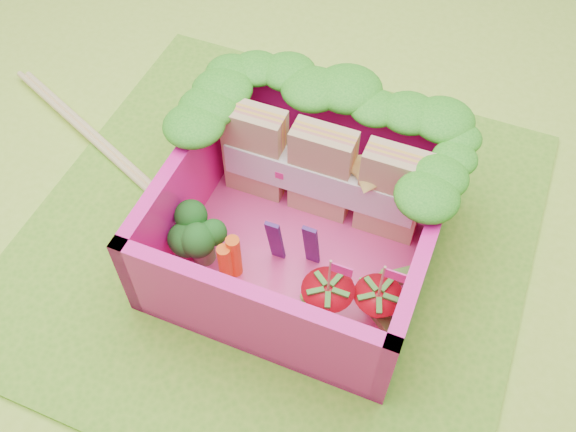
{
  "coord_description": "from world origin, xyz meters",
  "views": [
    {
      "loc": [
        0.8,
        -1.8,
        2.86
      ],
      "look_at": [
        0.08,
        -0.04,
        0.28
      ],
      "focal_mm": 40.0,
      "sensor_mm": 36.0,
      "label": 1
    }
  ],
  "objects_px": {
    "strawberry_left": "(327,302)",
    "strawberry_right": "(376,306)",
    "broccoli": "(200,236)",
    "chopsticks": "(118,159)",
    "sandwich_stack": "(323,173)",
    "bento_box": "(302,218)"
  },
  "relations": [
    {
      "from": "broccoli",
      "to": "strawberry_left",
      "type": "bearing_deg",
      "value": -6.34
    },
    {
      "from": "sandwich_stack",
      "to": "bento_box",
      "type": "bearing_deg",
      "value": -91.32
    },
    {
      "from": "strawberry_left",
      "to": "broccoli",
      "type": "bearing_deg",
      "value": 173.66
    },
    {
      "from": "broccoli",
      "to": "sandwich_stack",
      "type": "bearing_deg",
      "value": 50.95
    },
    {
      "from": "broccoli",
      "to": "strawberry_left",
      "type": "relative_size",
      "value": 0.71
    },
    {
      "from": "broccoli",
      "to": "strawberry_right",
      "type": "distance_m",
      "value": 0.92
    },
    {
      "from": "sandwich_stack",
      "to": "strawberry_right",
      "type": "xyz_separation_m",
      "value": [
        0.48,
        -0.55,
        -0.15
      ]
    },
    {
      "from": "sandwich_stack",
      "to": "strawberry_right",
      "type": "relative_size",
      "value": 2.25
    },
    {
      "from": "bento_box",
      "to": "chopsticks",
      "type": "height_order",
      "value": "bento_box"
    },
    {
      "from": "sandwich_stack",
      "to": "strawberry_left",
      "type": "relative_size",
      "value": 2.17
    },
    {
      "from": "strawberry_left",
      "to": "strawberry_right",
      "type": "relative_size",
      "value": 1.04
    },
    {
      "from": "sandwich_stack",
      "to": "strawberry_left",
      "type": "distance_m",
      "value": 0.68
    },
    {
      "from": "bento_box",
      "to": "strawberry_left",
      "type": "height_order",
      "value": "bento_box"
    },
    {
      "from": "strawberry_right",
      "to": "sandwich_stack",
      "type": "bearing_deg",
      "value": 131.01
    },
    {
      "from": "sandwich_stack",
      "to": "broccoli",
      "type": "relative_size",
      "value": 3.07
    },
    {
      "from": "strawberry_right",
      "to": "chopsticks",
      "type": "height_order",
      "value": "strawberry_right"
    },
    {
      "from": "broccoli",
      "to": "strawberry_right",
      "type": "relative_size",
      "value": 0.73
    },
    {
      "from": "bento_box",
      "to": "strawberry_right",
      "type": "height_order",
      "value": "bento_box"
    },
    {
      "from": "broccoli",
      "to": "chopsticks",
      "type": "distance_m",
      "value": 0.92
    },
    {
      "from": "bento_box",
      "to": "strawberry_right",
      "type": "bearing_deg",
      "value": -29.83
    },
    {
      "from": "strawberry_right",
      "to": "chopsticks",
      "type": "distance_m",
      "value": 1.76
    },
    {
      "from": "broccoli",
      "to": "chopsticks",
      "type": "relative_size",
      "value": 0.17
    }
  ]
}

